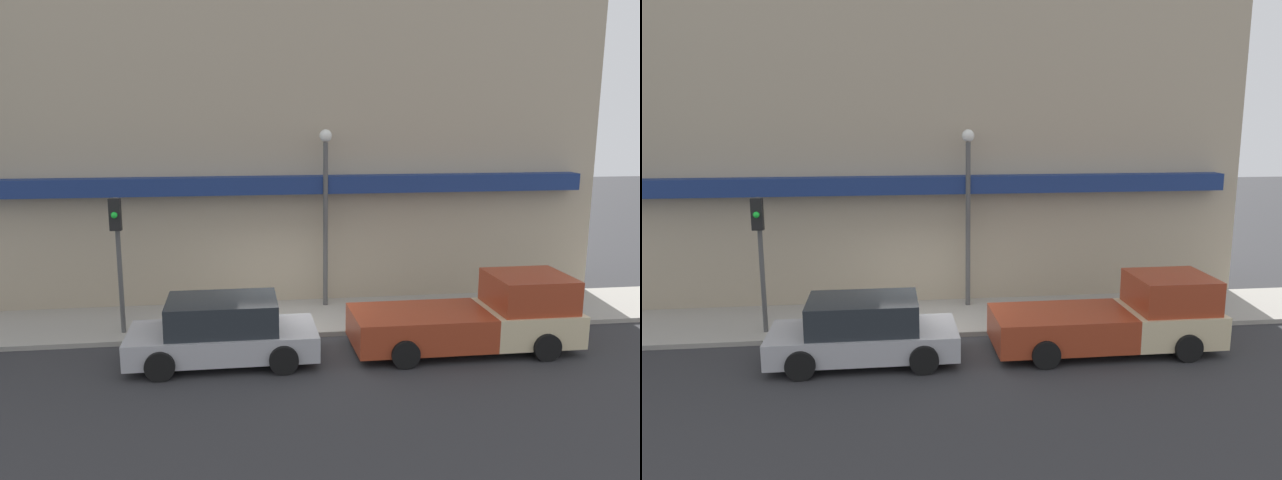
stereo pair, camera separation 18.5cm
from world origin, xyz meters
The scene contains 8 objects.
ground_plane centered at (0.00, 0.00, 0.00)m, with size 80.00×80.00×0.00m, color #2D2D30.
sidewalk centered at (0.00, 1.51, 0.06)m, with size 36.00×3.02×0.13m.
building centered at (-0.02, 4.50, 4.51)m, with size 19.80×3.80×9.75m.
pickup_truck centered at (4.57, -1.30, 0.79)m, with size 5.47×2.14×1.83m.
parked_car centered at (-1.61, -1.30, 0.73)m, with size 4.32×2.07×1.51m.
fire_hydrant centered at (-1.19, 0.53, 0.43)m, with size 0.17×0.17×0.60m.
street_lamp centered at (1.32, 2.39, 3.37)m, with size 0.36×0.36×5.14m.
traffic_light centered at (-4.20, 0.61, 2.55)m, with size 0.28×0.42×3.51m.
Camera 2 is at (-1.02, -15.23, 5.61)m, focal length 35.00 mm.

